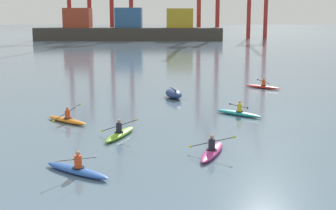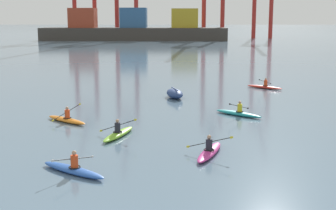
{
  "view_description": "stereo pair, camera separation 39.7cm",
  "coord_description": "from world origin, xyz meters",
  "px_view_note": "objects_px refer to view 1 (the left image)",
  "views": [
    {
      "loc": [
        1.66,
        -10.55,
        6.14
      ],
      "look_at": [
        1.2,
        18.96,
        0.6
      ],
      "focal_mm": 49.97,
      "sensor_mm": 36.0,
      "label": 1
    },
    {
      "loc": [
        2.05,
        -10.54,
        6.14
      ],
      "look_at": [
        1.2,
        18.96,
        0.6
      ],
      "focal_mm": 49.97,
      "sensor_mm": 36.0,
      "label": 2
    }
  ],
  "objects_px": {
    "kayak_magenta": "(212,151)",
    "kayak_teal": "(238,113)",
    "container_barge": "(129,29)",
    "kayak_lime": "(120,133)",
    "kayak_red": "(263,86)",
    "kayak_blue": "(77,169)",
    "kayak_orange": "(67,120)",
    "capsized_dinghy": "(174,94)"
  },
  "relations": [
    {
      "from": "kayak_teal",
      "to": "kayak_blue",
      "type": "relative_size",
      "value": 0.94
    },
    {
      "from": "capsized_dinghy",
      "to": "kayak_blue",
      "type": "distance_m",
      "value": 18.25
    },
    {
      "from": "container_barge",
      "to": "capsized_dinghy",
      "type": "distance_m",
      "value": 93.61
    },
    {
      "from": "capsized_dinghy",
      "to": "kayak_lime",
      "type": "height_order",
      "value": "kayak_lime"
    },
    {
      "from": "kayak_magenta",
      "to": "kayak_orange",
      "type": "bearing_deg",
      "value": 141.2
    },
    {
      "from": "kayak_orange",
      "to": "kayak_lime",
      "type": "xyz_separation_m",
      "value": [
        3.54,
        -3.34,
        0.0
      ]
    },
    {
      "from": "capsized_dinghy",
      "to": "kayak_red",
      "type": "xyz_separation_m",
      "value": [
        7.82,
        5.14,
        -0.18
      ]
    },
    {
      "from": "container_barge",
      "to": "kayak_magenta",
      "type": "xyz_separation_m",
      "value": [
        14.36,
        -107.87,
        -2.86
      ]
    },
    {
      "from": "kayak_teal",
      "to": "kayak_blue",
      "type": "xyz_separation_m",
      "value": [
        -7.95,
        -11.4,
        0.0
      ]
    },
    {
      "from": "capsized_dinghy",
      "to": "kayak_orange",
      "type": "relative_size",
      "value": 0.93
    },
    {
      "from": "capsized_dinghy",
      "to": "kayak_red",
      "type": "distance_m",
      "value": 9.36
    },
    {
      "from": "kayak_blue",
      "to": "kayak_magenta",
      "type": "bearing_deg",
      "value": 25.7
    },
    {
      "from": "container_barge",
      "to": "kayak_orange",
      "type": "relative_size",
      "value": 16.69
    },
    {
      "from": "kayak_orange",
      "to": "kayak_blue",
      "type": "distance_m",
      "value": 9.56
    },
    {
      "from": "capsized_dinghy",
      "to": "kayak_red",
      "type": "height_order",
      "value": "kayak_red"
    },
    {
      "from": "container_barge",
      "to": "kayak_teal",
      "type": "bearing_deg",
      "value": -80.44
    },
    {
      "from": "kayak_lime",
      "to": "container_barge",
      "type": "bearing_deg",
      "value": 95.34
    },
    {
      "from": "kayak_teal",
      "to": "kayak_red",
      "type": "distance_m",
      "value": 12.16
    },
    {
      "from": "capsized_dinghy",
      "to": "kayak_red",
      "type": "relative_size",
      "value": 0.93
    },
    {
      "from": "container_barge",
      "to": "kayak_lime",
      "type": "bearing_deg",
      "value": -84.66
    },
    {
      "from": "container_barge",
      "to": "kayak_red",
      "type": "height_order",
      "value": "container_barge"
    },
    {
      "from": "kayak_teal",
      "to": "capsized_dinghy",
      "type": "bearing_deg",
      "value": 122.76
    },
    {
      "from": "container_barge",
      "to": "kayak_blue",
      "type": "bearing_deg",
      "value": -85.47
    },
    {
      "from": "container_barge",
      "to": "kayak_magenta",
      "type": "height_order",
      "value": "container_barge"
    },
    {
      "from": "capsized_dinghy",
      "to": "kayak_teal",
      "type": "xyz_separation_m",
      "value": [
        4.15,
        -6.45,
        -0.18
      ]
    },
    {
      "from": "container_barge",
      "to": "kayak_magenta",
      "type": "distance_m",
      "value": 108.86
    },
    {
      "from": "kayak_red",
      "to": "kayak_teal",
      "type": "bearing_deg",
      "value": -107.56
    },
    {
      "from": "kayak_magenta",
      "to": "container_barge",
      "type": "bearing_deg",
      "value": 97.58
    },
    {
      "from": "kayak_magenta",
      "to": "kayak_teal",
      "type": "bearing_deg",
      "value": 74.9
    },
    {
      "from": "kayak_teal",
      "to": "kayak_magenta",
      "type": "bearing_deg",
      "value": -105.1
    },
    {
      "from": "kayak_blue",
      "to": "kayak_orange",
      "type": "bearing_deg",
      "value": 105.25
    },
    {
      "from": "kayak_teal",
      "to": "kayak_orange",
      "type": "height_order",
      "value": "kayak_orange"
    },
    {
      "from": "kayak_magenta",
      "to": "capsized_dinghy",
      "type": "bearing_deg",
      "value": 96.78
    },
    {
      "from": "container_barge",
      "to": "kayak_blue",
      "type": "relative_size",
      "value": 16.07
    },
    {
      "from": "kayak_teal",
      "to": "kayak_orange",
      "type": "distance_m",
      "value": 10.69
    },
    {
      "from": "kayak_orange",
      "to": "kayak_blue",
      "type": "relative_size",
      "value": 0.96
    },
    {
      "from": "kayak_red",
      "to": "kayak_lime",
      "type": "height_order",
      "value": "kayak_lime"
    },
    {
      "from": "kayak_red",
      "to": "kayak_magenta",
      "type": "distance_m",
      "value": 21.17
    },
    {
      "from": "capsized_dinghy",
      "to": "kayak_orange",
      "type": "bearing_deg",
      "value": -126.23
    },
    {
      "from": "kayak_teal",
      "to": "kayak_red",
      "type": "bearing_deg",
      "value": 72.44
    },
    {
      "from": "kayak_red",
      "to": "kayak_orange",
      "type": "xyz_separation_m",
      "value": [
        -14.14,
        -13.77,
        -0.0
      ]
    },
    {
      "from": "kayak_red",
      "to": "kayak_lime",
      "type": "distance_m",
      "value": 20.12
    }
  ]
}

